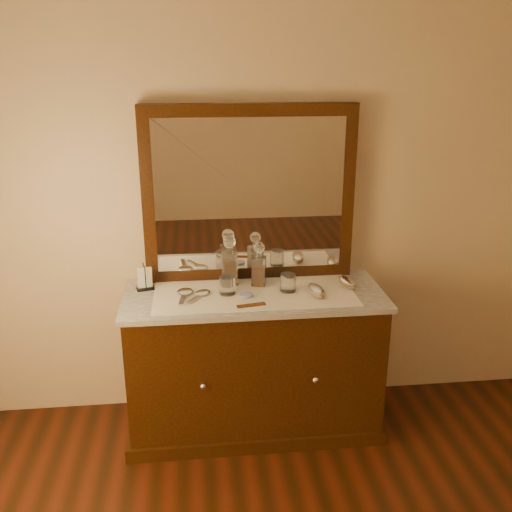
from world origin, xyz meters
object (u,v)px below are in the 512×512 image
(pin_dish, at_px, (246,295))
(brush_near, at_px, (316,291))
(mirror_frame, at_px, (249,194))
(hand_mirror_outer, at_px, (185,293))
(hand_mirror_inner, at_px, (201,294))
(decanter_right, at_px, (259,268))
(dresser_cabinet, at_px, (254,363))
(napkin_rack, at_px, (145,279))
(decanter_left, at_px, (230,265))
(brush_far, at_px, (347,282))
(comb, at_px, (251,305))

(pin_dish, xyz_separation_m, brush_near, (0.38, -0.02, 0.02))
(mirror_frame, height_order, hand_mirror_outer, mirror_frame)
(hand_mirror_outer, distance_m, hand_mirror_inner, 0.09)
(decanter_right, relative_size, brush_near, 1.47)
(pin_dish, bearing_deg, dresser_cabinet, 46.87)
(napkin_rack, bearing_deg, decanter_left, 2.84)
(decanter_left, bearing_deg, pin_dish, -69.27)
(decanter_right, bearing_deg, brush_near, -31.57)
(decanter_left, height_order, brush_far, decanter_left)
(hand_mirror_inner, bearing_deg, comb, -33.31)
(decanter_left, relative_size, brush_near, 1.66)
(dresser_cabinet, xyz_separation_m, decanter_right, (0.04, 0.11, 0.54))
(comb, xyz_separation_m, brush_near, (0.37, 0.11, 0.02))
(comb, height_order, brush_near, brush_near)
(brush_near, bearing_deg, brush_far, 27.48)
(comb, height_order, decanter_left, decanter_left)
(hand_mirror_outer, bearing_deg, brush_far, 1.81)
(comb, relative_size, decanter_right, 0.60)
(mirror_frame, xyz_separation_m, decanter_left, (-0.12, -0.10, -0.39))
(brush_far, xyz_separation_m, hand_mirror_outer, (-0.92, -0.03, -0.01))
(napkin_rack, height_order, brush_near, napkin_rack)
(decanter_left, xyz_separation_m, hand_mirror_inner, (-0.17, -0.16, -0.10))
(mirror_frame, xyz_separation_m, brush_far, (0.53, -0.21, -0.47))
(brush_near, height_order, hand_mirror_outer, brush_near)
(mirror_frame, relative_size, brush_far, 7.21)
(comb, height_order, hand_mirror_outer, hand_mirror_outer)
(napkin_rack, xyz_separation_m, hand_mirror_outer, (0.22, -0.11, -0.05))
(brush_near, bearing_deg, decanter_left, 154.97)
(decanter_right, bearing_deg, mirror_frame, 106.47)
(napkin_rack, bearing_deg, comb, -27.95)
(dresser_cabinet, xyz_separation_m, brush_near, (0.33, -0.07, 0.47))
(decanter_right, bearing_deg, dresser_cabinet, -110.14)
(pin_dish, height_order, brush_near, brush_near)
(dresser_cabinet, bearing_deg, hand_mirror_outer, 179.40)
(brush_near, relative_size, hand_mirror_inner, 0.88)
(comb, bearing_deg, hand_mirror_outer, 141.34)
(mirror_frame, bearing_deg, pin_dish, -99.43)
(pin_dish, distance_m, hand_mirror_outer, 0.34)
(brush_far, bearing_deg, decanter_right, 171.22)
(napkin_rack, bearing_deg, hand_mirror_outer, -27.59)
(pin_dish, distance_m, hand_mirror_inner, 0.25)
(decanter_right, height_order, hand_mirror_inner, decanter_right)
(dresser_cabinet, relative_size, decanter_left, 4.87)
(decanter_left, distance_m, decanter_right, 0.17)
(dresser_cabinet, xyz_separation_m, pin_dish, (-0.05, -0.05, 0.45))
(brush_far, bearing_deg, comb, -159.25)
(mirror_frame, bearing_deg, brush_far, -21.65)
(dresser_cabinet, distance_m, hand_mirror_inner, 0.54)
(mirror_frame, distance_m, hand_mirror_inner, 0.62)
(hand_mirror_inner, bearing_deg, brush_near, -5.28)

